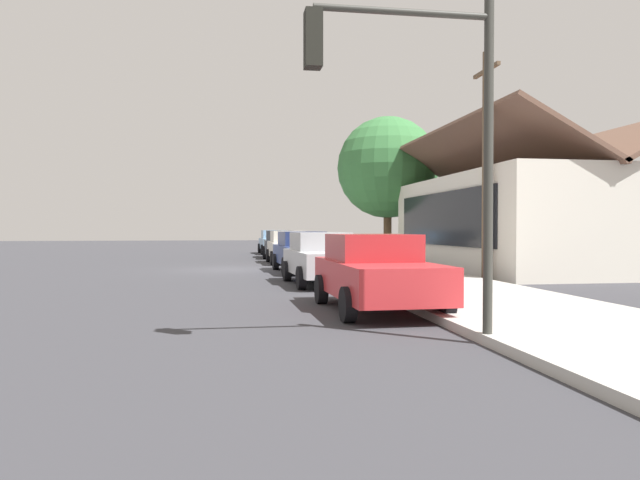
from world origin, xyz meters
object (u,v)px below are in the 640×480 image
object	(u,v)px
car_skyblue	(274,242)
traffic_light_main	(419,105)
car_silver	(322,258)
fire_hydrant_red	(320,254)
utility_pole_wooden	(486,161)
car_ivory	(289,247)
car_cherry	(376,271)
car_navy	(303,251)
car_charcoal	(280,244)
shade_tree	(388,168)

from	to	relation	value
car_skyblue	traffic_light_main	size ratio (longest dim) A/B	0.87
car_silver	fire_hydrant_red	world-z (taller)	car_silver
utility_pole_wooden	car_skyblue	bearing A→B (deg)	-166.01
car_skyblue	fire_hydrant_red	xyz separation A→B (m)	(11.63, 1.30, -0.32)
car_ivory	car_cherry	size ratio (longest dim) A/B	0.98
traffic_light_main	car_navy	bearing A→B (deg)	179.28
car_skyblue	car_cherry	xyz separation A→B (m)	(27.55, -0.03, -0.00)
traffic_light_main	fire_hydrant_red	distance (m)	19.95
car_navy	car_cherry	xyz separation A→B (m)	(10.90, 0.14, -0.00)
car_cherry	car_navy	bearing A→B (deg)	179.55
fire_hydrant_red	utility_pole_wooden	bearing A→B (deg)	22.50
car_skyblue	car_cherry	size ratio (longest dim) A/B	1.02
car_navy	traffic_light_main	world-z (taller)	traffic_light_main
car_skyblue	traffic_light_main	world-z (taller)	traffic_light_main
car_cherry	car_charcoal	bearing A→B (deg)	179.08
car_navy	shade_tree	xyz separation A→B (m)	(-8.21, 5.73, 4.22)
car_ivory	car_silver	bearing A→B (deg)	-0.87
car_navy	car_silver	size ratio (longest dim) A/B	1.08
car_charcoal	traffic_light_main	world-z (taller)	traffic_light_main
car_silver	shade_tree	distance (m)	15.15
car_silver	traffic_light_main	distance (m)	9.86
car_skyblue	car_ivory	world-z (taller)	same
car_silver	utility_pole_wooden	xyz separation A→B (m)	(-0.50, 5.54, 3.11)
car_skyblue	fire_hydrant_red	world-z (taller)	car_skyblue
car_navy	car_charcoal	bearing A→B (deg)	177.49
fire_hydrant_red	car_silver	bearing A→B (deg)	-8.64
car_ivory	car_cherry	distance (m)	16.66
car_silver	fire_hydrant_red	bearing A→B (deg)	168.59
car_skyblue	car_navy	size ratio (longest dim) A/B	0.94
car_charcoal	car_cherry	xyz separation A→B (m)	(21.96, 0.11, 0.00)
car_navy	utility_pole_wooden	bearing A→B (deg)	47.40
car_silver	car_cherry	size ratio (longest dim) A/B	1.01
car_skyblue	utility_pole_wooden	distance (m)	22.15
car_ivory	shade_tree	size ratio (longest dim) A/B	0.55
car_ivory	utility_pole_wooden	distance (m)	12.15
car_ivory	car_cherry	xyz separation A→B (m)	(16.66, 0.13, 0.00)
car_silver	utility_pole_wooden	size ratio (longest dim) A/B	0.59
car_ivory	car_navy	world-z (taller)	same
car_skyblue	utility_pole_wooden	xyz separation A→B (m)	(21.28, 5.30, 3.11)
car_skyblue	shade_tree	xyz separation A→B (m)	(8.44, 5.56, 4.22)
car_navy	fire_hydrant_red	world-z (taller)	car_navy
shade_tree	traffic_light_main	size ratio (longest dim) A/B	1.50
car_ivory	car_skyblue	bearing A→B (deg)	178.77
shade_tree	fire_hydrant_red	bearing A→B (deg)	-53.18
car_navy	fire_hydrant_red	distance (m)	5.24
utility_pole_wooden	traffic_light_main	bearing A→B (deg)	-29.52
car_navy	utility_pole_wooden	xyz separation A→B (m)	(4.64, 5.48, 3.11)
car_navy	car_cherry	distance (m)	10.90
car_navy	car_cherry	bearing A→B (deg)	-1.59
utility_pole_wooden	shade_tree	bearing A→B (deg)	178.87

